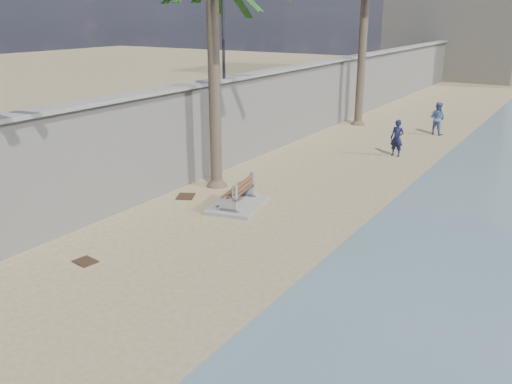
% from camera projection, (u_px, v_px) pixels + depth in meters
% --- Properties ---
extents(ground_plane, '(140.00, 140.00, 0.00)m').
position_uv_depth(ground_plane, '(76.00, 361.00, 9.90)').
color(ground_plane, tan).
extents(seawall, '(0.45, 70.00, 3.50)m').
position_uv_depth(seawall, '(313.00, 99.00, 28.04)').
color(seawall, gray).
rests_on(seawall, ground_plane).
extents(wall_cap, '(0.80, 70.00, 0.12)m').
position_uv_depth(wall_cap, '(314.00, 64.00, 27.47)').
color(wall_cap, gray).
rests_on(wall_cap, seawall).
extents(end_building, '(18.00, 12.00, 14.00)m').
position_uv_depth(end_building, '(499.00, 1.00, 50.46)').
color(end_building, '#B7AA93').
rests_on(end_building, ground_plane).
extents(bench_far, '(1.92, 2.44, 0.91)m').
position_uv_depth(bench_far, '(238.00, 195.00, 17.62)').
color(bench_far, gray).
rests_on(bench_far, ground_plane).
extents(person_a, '(0.70, 0.51, 1.86)m').
position_uv_depth(person_a, '(397.00, 135.00, 23.67)').
color(person_a, '#15183A').
rests_on(person_a, ground_plane).
extents(person_b, '(1.06, 0.92, 1.87)m').
position_uv_depth(person_b, '(438.00, 117.00, 27.90)').
color(person_b, '#475D94').
rests_on(person_b, ground_plane).
extents(debris_c, '(0.83, 0.90, 0.03)m').
position_uv_depth(debris_c, '(186.00, 196.00, 18.69)').
color(debris_c, '#382616').
rests_on(debris_c, ground_plane).
extents(debris_d, '(0.62, 0.53, 0.03)m').
position_uv_depth(debris_d, '(85.00, 261.00, 13.82)').
color(debris_d, '#382616').
rests_on(debris_d, ground_plane).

